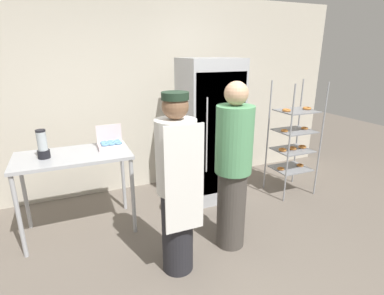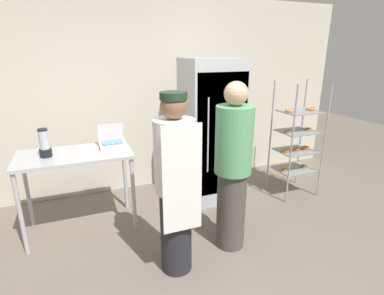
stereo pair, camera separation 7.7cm
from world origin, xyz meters
The scene contains 9 objects.
ground_plane centered at (0.00, 0.00, 0.00)m, with size 14.00×14.00×0.00m, color #6B6056.
back_wall centered at (0.00, 2.36, 1.37)m, with size 6.40×0.12×2.74m, color beige.
refrigerator centered at (0.65, 1.58, 0.96)m, with size 0.74×0.68×1.92m.
baking_rack centered at (1.82, 1.25, 0.80)m, with size 0.57×0.48×1.61m.
prep_counter centered at (-1.09, 1.39, 0.82)m, with size 1.20×0.66×0.93m.
donut_box centered at (-0.67, 1.45, 0.98)m, with size 0.29×0.21×0.25m.
blender_pitcher centered at (-1.36, 1.38, 1.07)m, with size 0.12×0.12×0.30m.
person_baker centered at (-0.28, 0.33, 0.88)m, with size 0.36×0.38×1.69m.
person_customer centered at (0.37, 0.47, 0.89)m, with size 0.37×0.37×1.74m.
Camera 1 is at (-1.10, -1.92, 2.00)m, focal length 28.00 mm.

